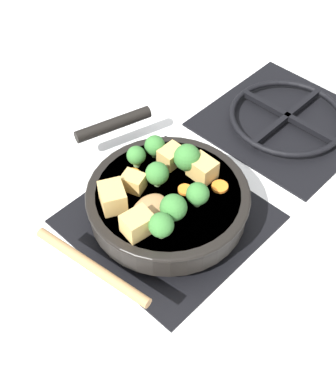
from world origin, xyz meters
TOP-DOWN VIEW (x-y plane):
  - ground_plane at (0.00, 0.00)m, footprint 2.40×2.40m
  - front_burner_grate at (0.00, 0.00)m, footprint 0.31×0.31m
  - rear_burner_grate at (0.00, 0.36)m, footprint 0.31×0.31m
  - skillet_pan at (-0.00, 0.00)m, footprint 0.38×0.28m
  - wooden_spoon at (0.02, -0.13)m, footprint 0.21×0.20m
  - tofu_cube_center_large at (-0.05, -0.03)m, footprint 0.04×0.04m
  - tofu_cube_near_handle at (0.02, -0.09)m, footprint 0.04×0.05m
  - tofu_cube_east_chunk at (-0.04, 0.05)m, footprint 0.03×0.04m
  - tofu_cube_west_chunk at (0.02, 0.07)m, footprint 0.05×0.04m
  - tofu_cube_back_piece at (-0.05, -0.08)m, footprint 0.06×0.06m
  - broccoli_floret_near_spoon at (0.05, 0.01)m, footprint 0.04×0.04m
  - broccoli_floret_center_top at (0.05, -0.04)m, footprint 0.04×0.04m
  - broccoli_floret_east_rim at (-0.01, 0.06)m, footprint 0.05×0.05m
  - broccoli_floret_west_rim at (0.06, -0.07)m, footprint 0.04×0.04m
  - broccoli_floret_north_edge at (-0.08, 0.01)m, footprint 0.03×0.03m
  - broccoli_floret_south_cluster at (-0.08, 0.05)m, footprint 0.04×0.04m
  - broccoli_floret_mid_floret at (-0.03, -0.00)m, footprint 0.04×0.04m
  - carrot_slice_orange_thin at (-0.07, -0.01)m, footprint 0.03×0.03m
  - carrot_slice_near_center at (0.02, 0.02)m, footprint 0.02×0.02m
  - carrot_slice_edge_slice at (0.06, 0.07)m, footprint 0.03×0.03m
  - carrot_slice_under_broccoli at (-0.04, 0.09)m, footprint 0.03×0.03m

SIDE VIEW (x-z plane):
  - ground_plane at x=0.00m, z-range 0.00..0.00m
  - front_burner_grate at x=0.00m, z-range 0.00..0.03m
  - rear_burner_grate at x=0.00m, z-range 0.00..0.03m
  - skillet_pan at x=0.00m, z-range 0.03..0.08m
  - carrot_slice_orange_thin at x=-0.07m, z-range 0.08..0.08m
  - carrot_slice_near_center at x=0.02m, z-range 0.08..0.08m
  - carrot_slice_edge_slice at x=0.06m, z-range 0.08..0.08m
  - carrot_slice_under_broccoli at x=-0.04m, z-range 0.08..0.08m
  - wooden_spoon at x=0.02m, z-range 0.08..0.09m
  - tofu_cube_center_large at x=-0.05m, z-range 0.08..0.10m
  - tofu_cube_east_chunk at x=-0.04m, z-range 0.08..0.11m
  - tofu_cube_west_chunk at x=0.02m, z-range 0.08..0.11m
  - tofu_cube_near_handle at x=0.02m, z-range 0.08..0.11m
  - tofu_cube_back_piece at x=-0.05m, z-range 0.08..0.11m
  - broccoli_floret_north_edge at x=-0.08m, z-range 0.08..0.12m
  - broccoli_floret_south_cluster at x=-0.08m, z-range 0.08..0.12m
  - broccoli_floret_near_spoon at x=0.05m, z-range 0.08..0.12m
  - broccoli_floret_mid_floret at x=-0.03m, z-range 0.08..0.13m
  - broccoli_floret_west_rim at x=0.06m, z-range 0.08..0.13m
  - broccoli_floret_center_top at x=0.05m, z-range 0.08..0.13m
  - broccoli_floret_east_rim at x=-0.01m, z-range 0.08..0.13m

